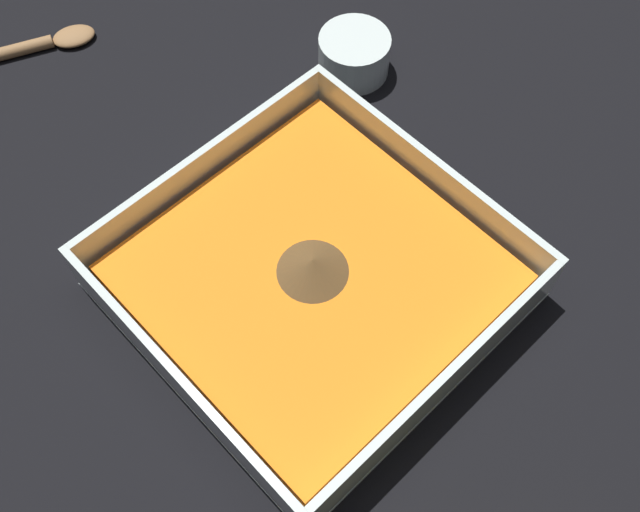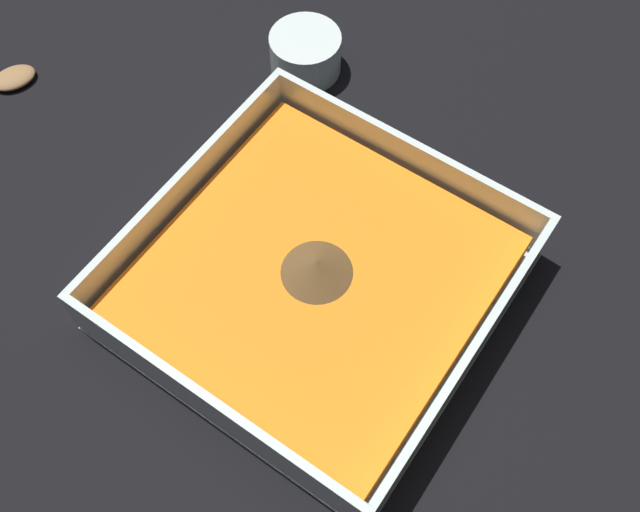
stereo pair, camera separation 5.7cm
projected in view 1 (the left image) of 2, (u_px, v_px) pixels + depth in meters
ground_plane at (297, 276)px, 0.59m from camera, size 4.00×4.00×0.00m
square_dish at (313, 280)px, 0.57m from camera, size 0.26×0.26×0.06m
spice_bowl at (354, 56)px, 0.68m from camera, size 0.07×0.07×0.04m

